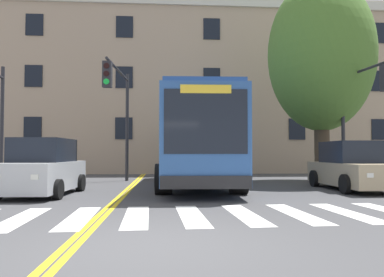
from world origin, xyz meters
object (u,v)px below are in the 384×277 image
(car_tan_far_lane, at_px, (352,168))
(street_tree_curbside_large, at_px, (321,56))
(car_silver_near_lane, at_px, (43,169))
(traffic_light_overhead, at_px, (120,101))
(city_bus, at_px, (196,140))
(traffic_light_near_corner, at_px, (360,102))

(car_tan_far_lane, xyz_separation_m, street_tree_curbside_large, (0.64, 4.11, 5.30))
(car_silver_near_lane, distance_m, car_tan_far_lane, 10.89)
(traffic_light_overhead, xyz_separation_m, street_tree_curbside_large, (9.57, 0.84, 2.45))
(car_silver_near_lane, relative_size, traffic_light_overhead, 0.77)
(traffic_light_overhead, relative_size, street_tree_curbside_large, 0.54)
(city_bus, relative_size, traffic_light_near_corner, 2.05)
(car_silver_near_lane, height_order, traffic_light_near_corner, traffic_light_near_corner)
(car_tan_far_lane, xyz_separation_m, traffic_light_near_corner, (1.18, 1.54, 2.69))
(car_silver_near_lane, bearing_deg, city_bus, 31.31)
(traffic_light_near_corner, distance_m, street_tree_curbside_large, 3.70)
(city_bus, distance_m, traffic_light_near_corner, 7.01)
(traffic_light_overhead, height_order, street_tree_curbside_large, street_tree_curbside_large)
(car_tan_far_lane, distance_m, traffic_light_near_corner, 3.32)
(car_silver_near_lane, distance_m, traffic_light_near_corner, 12.57)
(car_tan_far_lane, bearing_deg, city_bus, 158.15)
(city_bus, bearing_deg, traffic_light_near_corner, -5.95)
(city_bus, relative_size, car_tan_far_lane, 2.42)
(car_silver_near_lane, height_order, street_tree_curbside_large, street_tree_curbside_large)
(car_silver_near_lane, xyz_separation_m, traffic_light_near_corner, (12.03, 2.48, 2.66))
(city_bus, xyz_separation_m, traffic_light_overhead, (-3.32, 1.02, 1.77))
(traffic_light_near_corner, bearing_deg, car_silver_near_lane, -168.34)
(car_silver_near_lane, height_order, traffic_light_overhead, traffic_light_overhead)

